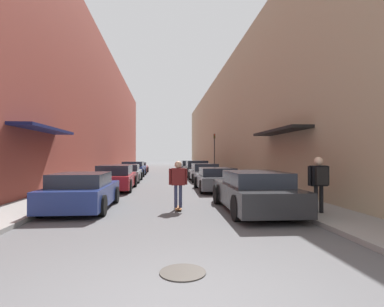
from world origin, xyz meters
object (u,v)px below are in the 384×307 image
Objects in this scene: parked_car_left_0 at (82,192)px; parked_car_left_2 at (127,173)px; parked_car_left_3 at (134,169)px; traffic_light at (214,149)px; parked_car_right_2 at (204,173)px; manhole_cover at (183,272)px; skateboarder at (178,180)px; pedestrian at (319,178)px; parked_car_left_4 at (138,168)px; parked_car_right_1 at (216,179)px; parked_car_right_0 at (254,191)px; parked_car_left_1 at (116,178)px; parked_car_right_3 at (197,169)px; parked_car_right_4 at (189,167)px.

parked_car_left_0 is 0.88× the size of parked_car_left_2.
traffic_light is (7.55, 1.38, 1.82)m from parked_car_left_3.
parked_car_left_0 is 0.93× the size of parked_car_right_2.
manhole_cover is at bearing -98.93° from parked_car_right_2.
parked_car_left_0 is at bearing -117.25° from parked_car_right_2.
traffic_light reaches higher than skateboarder.
manhole_cover is 5.73m from pedestrian.
parked_car_left_3 is 1.00× the size of parked_car_left_4.
skateboarder is at bearing -112.70° from parked_car_right_1.
parked_car_right_0 is 3.00× the size of pedestrian.
parked_car_right_0 is (5.37, -6.60, 0.00)m from parked_car_left_1.
parked_car_right_3 is at bearing 61.37° from parked_car_left_1.
parked_car_right_4 is at bearing 71.34° from parked_car_left_1.
pedestrian reaches higher than parked_car_left_2.
parked_car_left_4 is at bearing 103.66° from parked_car_right_0.
parked_car_right_2 reaches higher than manhole_cover.
parked_car_right_3 is 6.04× the size of manhole_cover.
parked_car_right_0 reaches higher than parked_car_left_4.
parked_car_right_3 is at bearing -13.04° from parked_car_left_3.
parked_car_right_2 is (0.15, 5.74, 0.02)m from parked_car_right_1.
parked_car_left_1 reaches higher than parked_car_right_0.
parked_car_left_0 is at bearing -91.73° from parked_car_left_1.
parked_car_right_3 reaches higher than parked_car_left_3.
parked_car_right_4 is (-0.13, 5.65, -0.02)m from parked_car_right_3.
parked_car_left_4 is 8.63m from traffic_light.
parked_car_right_0 is at bearing -76.34° from parked_car_left_4.
parked_car_right_2 is 10.50m from parked_car_right_4.
parked_car_right_4 is (-0.14, 10.50, 0.04)m from parked_car_right_2.
parked_car_right_4 is at bearing 75.76° from parked_car_left_0.
parked_car_left_0 is at bearing 173.82° from skateboarder.
parked_car_right_3 reaches higher than parked_car_right_0.
traffic_light reaches higher than parked_car_right_1.
pedestrian reaches higher than parked_car_left_4.
parked_car_right_1 is 0.98× the size of parked_car_right_3.
parked_car_right_1 is 5.81m from skateboarder.
parked_car_left_3 is 5.66m from parked_car_right_3.
parked_car_left_3 is at bearing 110.75° from pedestrian.
pedestrian is at bearing -75.78° from parked_car_right_1.
parked_car_right_3 is at bearing 83.10° from manhole_cover.
parked_car_left_1 is 1.08× the size of parked_car_right_3.
traffic_light reaches higher than parked_car_right_0.
parked_car_left_2 is 11.68m from skateboarder.
traffic_light is at bearing 10.34° from parked_car_left_3.
traffic_light is 20.23m from pedestrian.
traffic_light is at bearing 76.65° from skateboarder.
parked_car_left_1 is 11.82m from manhole_cover.
parked_car_right_4 reaches higher than parked_car_left_1.
parked_car_right_2 is (5.36, 4.95, -0.03)m from parked_car_left_1.
parked_car_left_0 is 3.19m from skateboarder.
parked_car_left_3 is (0.01, 16.88, 0.04)m from parked_car_left_0.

